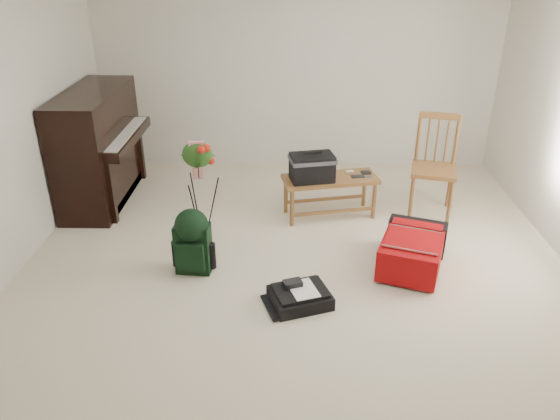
{
  "coord_description": "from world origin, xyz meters",
  "views": [
    {
      "loc": [
        -0.04,
        -4.09,
        2.7
      ],
      "look_at": [
        -0.15,
        0.35,
        0.49
      ],
      "focal_mm": 35.0,
      "sensor_mm": 36.0,
      "label": 1
    }
  ],
  "objects_px": {
    "green_backpack": "(192,238)",
    "red_suitcase": "(411,248)",
    "black_duffel": "(300,296)",
    "flower_stand": "(200,197)",
    "piano": "(100,149)",
    "dining_chair": "(433,167)",
    "bench": "(317,170)"
  },
  "relations": [
    {
      "from": "green_backpack",
      "to": "red_suitcase",
      "type": "bearing_deg",
      "value": 9.66
    },
    {
      "from": "black_duffel",
      "to": "flower_stand",
      "type": "distance_m",
      "value": 1.37
    },
    {
      "from": "red_suitcase",
      "to": "piano",
      "type": "bearing_deg",
      "value": 176.64
    },
    {
      "from": "red_suitcase",
      "to": "flower_stand",
      "type": "bearing_deg",
      "value": -167.84
    },
    {
      "from": "dining_chair",
      "to": "flower_stand",
      "type": "xyz_separation_m",
      "value": [
        -2.36,
        -0.87,
        0.03
      ]
    },
    {
      "from": "bench",
      "to": "green_backpack",
      "type": "distance_m",
      "value": 1.6
    },
    {
      "from": "piano",
      "to": "bench",
      "type": "relative_size",
      "value": 1.43
    },
    {
      "from": "piano",
      "to": "dining_chair",
      "type": "distance_m",
      "value": 3.66
    },
    {
      "from": "piano",
      "to": "flower_stand",
      "type": "height_order",
      "value": "piano"
    },
    {
      "from": "piano",
      "to": "bench",
      "type": "distance_m",
      "value": 2.44
    },
    {
      "from": "dining_chair",
      "to": "green_backpack",
      "type": "relative_size",
      "value": 1.75
    },
    {
      "from": "red_suitcase",
      "to": "green_backpack",
      "type": "xyz_separation_m",
      "value": [
        -1.96,
        -0.16,
        0.16
      ]
    },
    {
      "from": "bench",
      "to": "piano",
      "type": "bearing_deg",
      "value": 158.21
    },
    {
      "from": "dining_chair",
      "to": "red_suitcase",
      "type": "distance_m",
      "value": 1.25
    },
    {
      "from": "green_backpack",
      "to": "flower_stand",
      "type": "xyz_separation_m",
      "value": [
        0.02,
        0.41,
        0.21
      ]
    },
    {
      "from": "piano",
      "to": "bench",
      "type": "bearing_deg",
      "value": -9.53
    },
    {
      "from": "dining_chair",
      "to": "flower_stand",
      "type": "height_order",
      "value": "flower_stand"
    },
    {
      "from": "bench",
      "to": "green_backpack",
      "type": "bearing_deg",
      "value": -147.63
    },
    {
      "from": "green_backpack",
      "to": "flower_stand",
      "type": "height_order",
      "value": "flower_stand"
    },
    {
      "from": "bench",
      "to": "flower_stand",
      "type": "height_order",
      "value": "flower_stand"
    },
    {
      "from": "red_suitcase",
      "to": "green_backpack",
      "type": "distance_m",
      "value": 1.98
    },
    {
      "from": "black_duffel",
      "to": "green_backpack",
      "type": "distance_m",
      "value": 1.09
    },
    {
      "from": "dining_chair",
      "to": "flower_stand",
      "type": "distance_m",
      "value": 2.51
    },
    {
      "from": "piano",
      "to": "dining_chair",
      "type": "bearing_deg",
      "value": -3.77
    },
    {
      "from": "piano",
      "to": "bench",
      "type": "xyz_separation_m",
      "value": [
        2.41,
        -0.4,
        -0.06
      ]
    },
    {
      "from": "red_suitcase",
      "to": "bench",
      "type": "bearing_deg",
      "value": 150.31
    },
    {
      "from": "piano",
      "to": "flower_stand",
      "type": "distance_m",
      "value": 1.71
    },
    {
      "from": "black_duffel",
      "to": "green_backpack",
      "type": "height_order",
      "value": "green_backpack"
    },
    {
      "from": "red_suitcase",
      "to": "black_duffel",
      "type": "distance_m",
      "value": 1.2
    },
    {
      "from": "bench",
      "to": "green_backpack",
      "type": "relative_size",
      "value": 1.73
    },
    {
      "from": "green_backpack",
      "to": "black_duffel",
      "type": "bearing_deg",
      "value": -21.66
    },
    {
      "from": "piano",
      "to": "black_duffel",
      "type": "relative_size",
      "value": 2.66
    }
  ]
}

